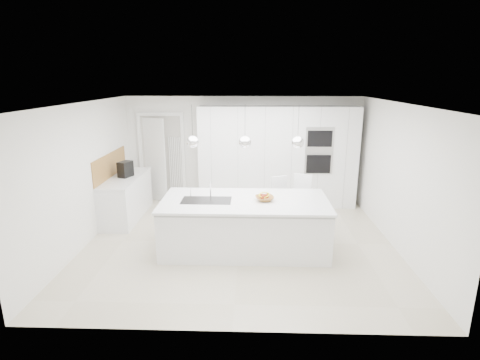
{
  "coord_description": "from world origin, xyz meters",
  "views": [
    {
      "loc": [
        0.22,
        -6.3,
        2.91
      ],
      "look_at": [
        0.0,
        0.3,
        1.1
      ],
      "focal_mm": 28.0,
      "sensor_mm": 36.0,
      "label": 1
    }
  ],
  "objects_px": {
    "island_base": "(245,227)",
    "bar_stool_left": "(279,205)",
    "espresso_machine": "(125,169)",
    "bar_stool_right": "(303,204)",
    "fruit_bowl": "(265,198)"
  },
  "relations": [
    {
      "from": "espresso_machine",
      "to": "island_base",
      "type": "bearing_deg",
      "value": -9.68
    },
    {
      "from": "island_base",
      "to": "fruit_bowl",
      "type": "distance_m",
      "value": 0.61
    },
    {
      "from": "island_base",
      "to": "bar_stool_left",
      "type": "bearing_deg",
      "value": 53.82
    },
    {
      "from": "island_base",
      "to": "bar_stool_left",
      "type": "relative_size",
      "value": 2.65
    },
    {
      "from": "bar_stool_right",
      "to": "island_base",
      "type": "bearing_deg",
      "value": -121.03
    },
    {
      "from": "island_base",
      "to": "fruit_bowl",
      "type": "xyz_separation_m",
      "value": [
        0.34,
        0.03,
        0.51
      ]
    },
    {
      "from": "espresso_machine",
      "to": "bar_stool_left",
      "type": "relative_size",
      "value": 0.31
    },
    {
      "from": "fruit_bowl",
      "to": "espresso_machine",
      "type": "xyz_separation_m",
      "value": [
        -2.87,
        1.49,
        0.12
      ]
    },
    {
      "from": "bar_stool_left",
      "to": "bar_stool_right",
      "type": "height_order",
      "value": "bar_stool_right"
    },
    {
      "from": "island_base",
      "to": "bar_stool_left",
      "type": "xyz_separation_m",
      "value": [
        0.65,
        0.89,
        0.1
      ]
    },
    {
      "from": "espresso_machine",
      "to": "fruit_bowl",
      "type": "bearing_deg",
      "value": -6.21
    },
    {
      "from": "island_base",
      "to": "bar_stool_right",
      "type": "relative_size",
      "value": 2.53
    },
    {
      "from": "island_base",
      "to": "espresso_machine",
      "type": "height_order",
      "value": "espresso_machine"
    },
    {
      "from": "espresso_machine",
      "to": "bar_stool_left",
      "type": "height_order",
      "value": "espresso_machine"
    },
    {
      "from": "bar_stool_right",
      "to": "fruit_bowl",
      "type": "bearing_deg",
      "value": -111.63
    }
  ]
}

